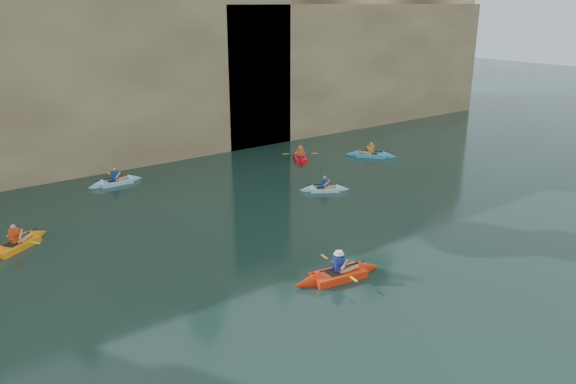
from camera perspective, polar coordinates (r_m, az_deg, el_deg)
ground at (r=17.27m, az=5.80°, el=-15.08°), size 160.00×160.00×0.00m
cliff at (r=41.79m, az=-23.37°, el=12.33°), size 70.00×16.00×12.00m
cliff_slab_center at (r=35.33m, az=-17.11°, el=11.62°), size 24.00×2.40×11.40m
cliff_slab_east at (r=46.15m, az=7.50°, el=12.78°), size 26.00×2.40×9.84m
sea_cave_center at (r=33.88m, az=-25.59°, el=3.24°), size 3.50×1.00×3.20m
sea_cave_east at (r=38.71m, az=-5.04°, el=7.74°), size 5.00×1.00×4.50m
main_kayaker at (r=20.73m, az=5.12°, el=-8.33°), size 3.71×2.43×1.35m
kayaker_orange at (r=25.59m, az=-25.91°, el=-4.87°), size 3.31×2.53×1.31m
kayaker_ltblue_near at (r=29.99m, az=3.72°, el=0.32°), size 2.62×2.00×1.06m
kayaker_red_far at (r=36.01m, az=1.25°, el=3.53°), size 2.27×3.03×1.15m
kayaker_ltblue_mid at (r=32.49m, az=-17.11°, el=1.00°), size 3.14×2.35×1.19m
kayaker_blue_east at (r=37.02m, az=8.43°, el=3.76°), size 2.76×3.01×1.20m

